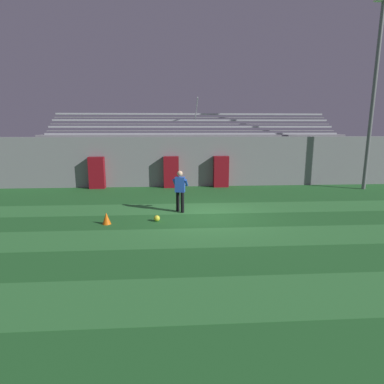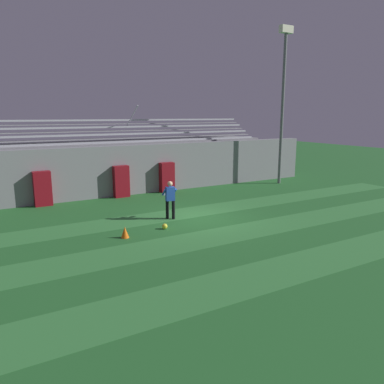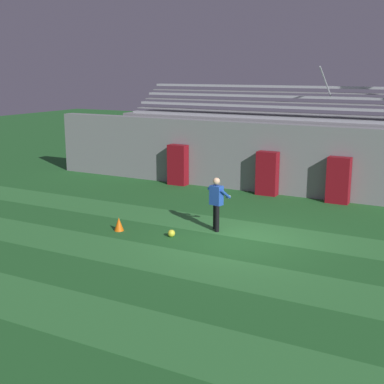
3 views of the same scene
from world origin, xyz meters
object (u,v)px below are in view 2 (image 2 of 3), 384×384
object	(u,v)px
padding_pillar_far_left	(43,189)
soccer_ball	(165,226)
floodlight_pole	(283,89)
traffic_cone	(125,232)
padding_pillar_gate_left	(121,181)
padding_pillar_gate_right	(167,177)
goalkeeper	(170,197)

from	to	relation	value
padding_pillar_far_left	soccer_ball	xyz separation A→B (m)	(3.55, -6.55, -0.76)
floodlight_pole	traffic_cone	distance (m)	15.17
padding_pillar_gate_left	floodlight_pole	world-z (taller)	floodlight_pole
padding_pillar_far_left	floodlight_pole	bearing A→B (deg)	-4.59
padding_pillar_gate_right	traffic_cone	distance (m)	8.52
traffic_cone	padding_pillar_gate_left	bearing A→B (deg)	71.33
soccer_ball	padding_pillar_gate_left	bearing A→B (deg)	85.28
goalkeeper	traffic_cone	world-z (taller)	goalkeeper
goalkeeper	padding_pillar_gate_right	bearing A→B (deg)	65.05
padding_pillar_gate_right	goalkeeper	bearing A→B (deg)	-114.95
floodlight_pole	soccer_ball	distance (m)	13.67
goalkeeper	floodlight_pole	bearing A→B (deg)	22.05
padding_pillar_gate_right	floodlight_pole	xyz separation A→B (m)	(7.72, -1.17, 5.19)
goalkeeper	traffic_cone	xyz separation A→B (m)	(-2.64, -1.49, -0.74)
goalkeeper	padding_pillar_far_left	bearing A→B (deg)	129.90
padding_pillar_far_left	padding_pillar_gate_right	bearing A→B (deg)	0.00
floodlight_pole	soccer_ball	bearing A→B (deg)	-154.08
padding_pillar_gate_right	soccer_ball	bearing A→B (deg)	-117.06
padding_pillar_far_left	goalkeeper	world-z (taller)	padding_pillar_far_left
padding_pillar_gate_left	padding_pillar_far_left	world-z (taller)	same
goalkeeper	traffic_cone	bearing A→B (deg)	-150.51
padding_pillar_gate_right	padding_pillar_far_left	xyz separation A→B (m)	(-6.90, 0.00, 0.00)
padding_pillar_far_left	soccer_ball	size ratio (longest dim) A/B	7.92
floodlight_pole	traffic_cone	bearing A→B (deg)	-156.35
padding_pillar_gate_left	traffic_cone	size ratio (longest dim) A/B	4.15
traffic_cone	padding_pillar_gate_right	bearing A→B (deg)	53.09
padding_pillar_gate_right	soccer_ball	distance (m)	7.40
floodlight_pole	traffic_cone	size ratio (longest dim) A/B	23.45
padding_pillar_gate_right	traffic_cone	xyz separation A→B (m)	(-5.10, -6.79, -0.66)
floodlight_pole	traffic_cone	world-z (taller)	floodlight_pole
padding_pillar_gate_left	floodlight_pole	size ratio (longest dim) A/B	0.18
padding_pillar_far_left	floodlight_pole	size ratio (longest dim) A/B	0.18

